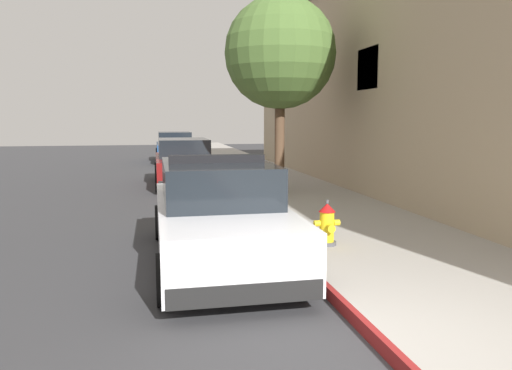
{
  "coord_description": "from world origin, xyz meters",
  "views": [
    {
      "loc": [
        -2.14,
        -4.0,
        2.23
      ],
      "look_at": [
        -0.28,
        5.06,
        1.0
      ],
      "focal_mm": 34.84,
      "sensor_mm": 36.0,
      "label": 1
    }
  ],
  "objects_px": {
    "police_cruiser": "(218,215)",
    "street_tree": "(280,53)",
    "parked_car_dark_far": "(175,148)",
    "fire_hydrant": "(327,224)",
    "parked_car_silver_ahead": "(184,163)"
  },
  "relations": [
    {
      "from": "police_cruiser",
      "to": "parked_car_silver_ahead",
      "type": "xyz_separation_m",
      "value": [
        0.02,
        9.42,
        -0.0
      ]
    },
    {
      "from": "police_cruiser",
      "to": "parked_car_dark_far",
      "type": "relative_size",
      "value": 1.0
    },
    {
      "from": "parked_car_silver_ahead",
      "to": "parked_car_dark_far",
      "type": "height_order",
      "value": "same"
    },
    {
      "from": "parked_car_dark_far",
      "to": "fire_hydrant",
      "type": "relative_size",
      "value": 6.37
    },
    {
      "from": "parked_car_dark_far",
      "to": "street_tree",
      "type": "bearing_deg",
      "value": -79.27
    },
    {
      "from": "parked_car_dark_far",
      "to": "street_tree",
      "type": "distance_m",
      "value": 13.4
    },
    {
      "from": "fire_hydrant",
      "to": "street_tree",
      "type": "distance_m",
      "value": 6.98
    },
    {
      "from": "police_cruiser",
      "to": "parked_car_silver_ahead",
      "type": "height_order",
      "value": "police_cruiser"
    },
    {
      "from": "parked_car_dark_far",
      "to": "street_tree",
      "type": "xyz_separation_m",
      "value": [
        2.42,
        -12.76,
        3.28
      ]
    },
    {
      "from": "police_cruiser",
      "to": "fire_hydrant",
      "type": "relative_size",
      "value": 6.37
    },
    {
      "from": "police_cruiser",
      "to": "parked_car_silver_ahead",
      "type": "relative_size",
      "value": 1.0
    },
    {
      "from": "police_cruiser",
      "to": "parked_car_dark_far",
      "type": "bearing_deg",
      "value": 89.67
    },
    {
      "from": "police_cruiser",
      "to": "street_tree",
      "type": "relative_size",
      "value": 0.89
    },
    {
      "from": "parked_car_dark_far",
      "to": "parked_car_silver_ahead",
      "type": "bearing_deg",
      "value": -90.53
    },
    {
      "from": "parked_car_dark_far",
      "to": "fire_hydrant",
      "type": "xyz_separation_m",
      "value": [
        1.71,
        -18.74,
        -0.24
      ]
    }
  ]
}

